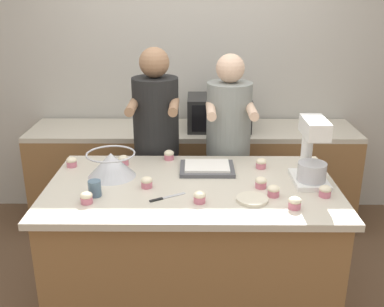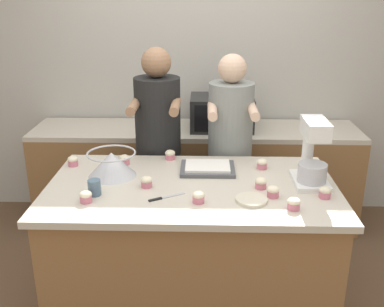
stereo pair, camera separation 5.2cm
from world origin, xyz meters
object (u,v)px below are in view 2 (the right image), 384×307
at_px(cupcake_5, 73,161).
at_px(cupcake_8, 146,182).
at_px(mixing_bowl, 112,163).
at_px(cupcake_2, 294,204).
at_px(cupcake_1, 86,196).
at_px(cupcake_9, 325,192).
at_px(person_left, 159,153).
at_px(drinking_glass, 94,188).
at_px(cupcake_7, 198,197).
at_px(cupcake_10, 125,160).
at_px(microwave_oven, 222,113).
at_px(cupcake_11, 261,183).
at_px(cupcake_0, 314,162).
at_px(stand_mixer, 312,156).
at_px(cupcake_4, 273,191).
at_px(cupcake_6, 262,164).
at_px(knife, 164,198).
at_px(small_plate, 251,200).
at_px(cupcake_3, 170,155).
at_px(baking_tray, 208,168).
at_px(person_right, 230,157).

bearing_deg(cupcake_5, cupcake_8, -31.73).
distance_m(mixing_bowl, cupcake_2, 1.14).
xyz_separation_m(cupcake_1, cupcake_9, (1.33, 0.09, 0.00)).
bearing_deg(person_left, mixing_bowl, -112.90).
height_order(person_left, drinking_glass, person_left).
xyz_separation_m(cupcake_7, cupcake_10, (-0.50, 0.56, 0.00)).
xyz_separation_m(microwave_oven, cupcake_7, (-0.18, -1.48, -0.08)).
bearing_deg(cupcake_11, cupcake_7, -151.55).
height_order(cupcake_0, cupcake_5, same).
bearing_deg(cupcake_10, person_left, 62.14).
relative_size(person_left, microwave_oven, 3.11).
bearing_deg(cupcake_0, drinking_glass, -161.01).
bearing_deg(stand_mixer, cupcake_7, -157.22).
bearing_deg(drinking_glass, person_left, 71.56).
distance_m(cupcake_4, cupcake_6, 0.43).
distance_m(cupcake_1, cupcake_8, 0.37).
bearing_deg(person_left, knife, -82.23).
distance_m(stand_mixer, cupcake_7, 0.74).
height_order(cupcake_4, cupcake_5, same).
bearing_deg(microwave_oven, cupcake_5, -136.67).
distance_m(small_plate, cupcake_10, 0.96).
xyz_separation_m(knife, cupcake_7, (0.19, -0.05, 0.03)).
distance_m(cupcake_2, cupcake_3, 1.02).
bearing_deg(cupcake_2, mixing_bowl, 157.65).
xyz_separation_m(baking_tray, drinking_glass, (-0.64, -0.38, 0.03)).
bearing_deg(drinking_glass, small_plate, -3.71).
height_order(cupcake_6, cupcake_11, same).
bearing_deg(cupcake_10, cupcake_9, -21.60).
height_order(cupcake_3, cupcake_11, same).
distance_m(cupcake_0, cupcake_10, 1.25).
distance_m(cupcake_3, cupcake_8, 0.48).
xyz_separation_m(mixing_bowl, microwave_oven, (0.72, 1.12, 0.03)).
height_order(person_left, cupcake_3, person_left).
bearing_deg(cupcake_5, drinking_glass, -60.80).
distance_m(person_left, person_right, 0.53).
height_order(knife, cupcake_10, cupcake_10).
distance_m(cupcake_4, cupcake_7, 0.43).
relative_size(cupcake_0, cupcake_8, 1.00).
xyz_separation_m(stand_mixer, cupcake_9, (0.04, -0.20, -0.14)).
bearing_deg(cupcake_11, cupcake_0, 41.50).
distance_m(mixing_bowl, cupcake_6, 0.96).
bearing_deg(baking_tray, cupcake_6, 7.12).
relative_size(baking_tray, cupcake_1, 5.08).
xyz_separation_m(person_right, cupcake_4, (0.20, -0.84, 0.11)).
bearing_deg(cupcake_4, cupcake_0, 53.98).
bearing_deg(cupcake_8, cupcake_6, 23.43).
bearing_deg(person_left, cupcake_3, -67.55).
xyz_separation_m(cupcake_0, cupcake_8, (-1.06, -0.35, 0.00)).
xyz_separation_m(cupcake_5, cupcake_8, (0.53, -0.33, 0.00)).
bearing_deg(microwave_oven, baking_tray, -96.92).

